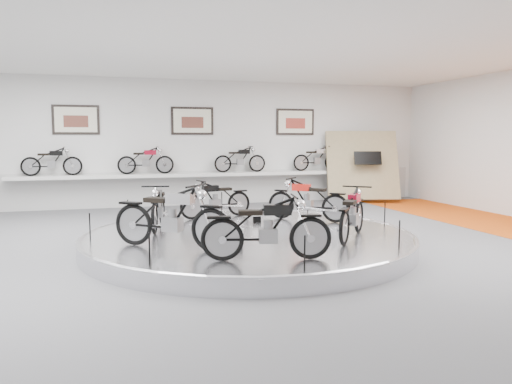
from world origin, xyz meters
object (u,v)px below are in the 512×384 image
object	(u,v)px
shelf	(194,175)
bike_f	(352,213)
bike_d	(171,216)
bike_c	(158,206)
display_platform	(248,240)
bike_b	(216,199)
bike_a	(308,199)
bike_e	(267,228)

from	to	relation	value
shelf	bike_f	world-z (taller)	bike_f
bike_d	bike_f	xyz separation A→B (m)	(3.28, -0.12, -0.07)
bike_c	display_platform	bearing A→B (deg)	72.29
bike_b	bike_a	bearing A→B (deg)	138.63
display_platform	bike_a	distance (m)	2.05
display_platform	bike_f	xyz separation A→B (m)	(1.66, -1.13, 0.62)
display_platform	bike_b	size ratio (longest dim) A/B	4.24
shelf	bike_b	bearing A→B (deg)	-92.90
bike_a	shelf	bearing A→B (deg)	-29.94
bike_d	bike_f	world-z (taller)	bike_d
shelf	bike_f	size ratio (longest dim) A/B	6.82
bike_c	bike_d	bearing A→B (deg)	13.12
bike_b	bike_f	distance (m)	3.68
display_platform	bike_f	bearing A→B (deg)	-34.15
shelf	bike_f	xyz separation A→B (m)	(1.66, -7.53, -0.23)
shelf	bike_b	world-z (taller)	bike_b
shelf	bike_b	xyz separation A→B (m)	(-0.22, -4.37, -0.26)
bike_b	shelf	bearing A→B (deg)	-106.16
display_platform	bike_c	world-z (taller)	bike_c
bike_e	bike_f	bearing A→B (deg)	40.43
display_platform	shelf	world-z (taller)	shelf
shelf	bike_a	bearing A→B (deg)	-72.81
bike_a	bike_f	world-z (taller)	bike_a
display_platform	bike_d	world-z (taller)	bike_d
shelf	bike_c	xyz separation A→B (m)	(-1.65, -5.45, -0.24)
display_platform	bike_a	size ratio (longest dim) A/B	3.94
shelf	bike_d	distance (m)	7.58
display_platform	shelf	size ratio (longest dim) A/B	0.58
bike_c	bike_e	bearing A→B (deg)	34.72
bike_a	bike_e	size ratio (longest dim) A/B	0.97
bike_b	bike_d	distance (m)	3.34
bike_d	display_platform	bearing A→B (deg)	68.89
bike_c	bike_d	xyz separation A→B (m)	(0.03, -1.95, 0.09)
shelf	bike_a	size ratio (longest dim) A/B	6.77
shelf	bike_b	size ratio (longest dim) A/B	7.29
display_platform	bike_b	bearing A→B (deg)	96.22
bike_c	bike_e	world-z (taller)	bike_e
bike_a	bike_e	world-z (taller)	bike_e
bike_b	bike_f	xyz separation A→B (m)	(1.88, -3.16, 0.03)
shelf	bike_d	xyz separation A→B (m)	(-1.61, -7.41, -0.15)
display_platform	bike_d	xyz separation A→B (m)	(-1.61, -1.01, 0.70)
bike_f	display_platform	bearing A→B (deg)	94.78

